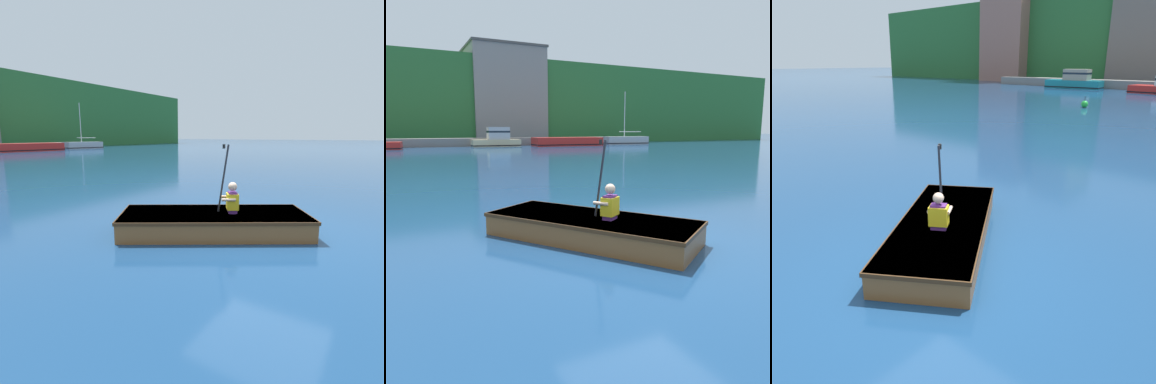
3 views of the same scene
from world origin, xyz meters
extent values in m
plane|color=navy|center=(0.00, 0.00, 0.00)|extent=(300.00, 300.00, 0.00)
cube|color=red|center=(14.57, 35.39, 0.49)|extent=(8.14, 3.20, 0.97)
cube|color=black|center=(14.57, 35.39, 0.17)|extent=(8.18, 3.25, 0.10)
cube|color=#9EA3A8|center=(23.11, 36.03, 0.50)|extent=(5.68, 2.52, 0.99)
cube|color=black|center=(23.11, 36.03, 0.17)|extent=(5.72, 2.57, 0.10)
cylinder|color=silver|center=(22.84, 36.06, 3.77)|extent=(0.10, 0.10, 5.56)
cylinder|color=silver|center=(23.65, 35.96, 1.59)|extent=(3.00, 0.45, 0.07)
cube|color=brown|center=(-0.70, 0.81, 0.20)|extent=(3.07, 3.67, 0.39)
cube|color=#482C16|center=(-0.70, 0.81, 0.36)|extent=(3.12, 3.72, 0.06)
cube|color=#482C16|center=(-0.70, 0.81, 0.35)|extent=(2.59, 3.13, 0.02)
cone|color=brown|center=(-1.63, 2.22, 0.22)|extent=(0.66, 0.66, 0.35)
cube|color=brown|center=(-0.55, 0.60, 0.34)|extent=(1.16, 0.85, 0.03)
cube|color=#592672|center=(-0.51, 0.52, 0.59)|extent=(0.29, 0.27, 0.40)
cube|color=yellow|center=(-0.51, 0.52, 0.61)|extent=(0.36, 0.34, 0.30)
sphere|color=beige|center=(-0.51, 0.52, 0.90)|extent=(0.17, 0.17, 0.17)
cylinder|color=beige|center=(-0.43, 0.68, 0.67)|extent=(0.19, 0.25, 0.06)
cylinder|color=beige|center=(-0.68, 0.51, 0.67)|extent=(0.19, 0.25, 0.06)
cylinder|color=#232328|center=(-0.61, 0.67, 1.05)|extent=(0.14, 0.19, 1.27)
cylinder|color=black|center=(-0.61, 0.67, 1.65)|extent=(0.05, 0.05, 0.08)
camera|label=1|loc=(-5.59, -1.88, 1.84)|focal=28.00mm
camera|label=2|loc=(-3.60, -4.62, 1.85)|focal=35.00mm
camera|label=3|loc=(3.33, -3.14, 2.85)|focal=35.00mm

